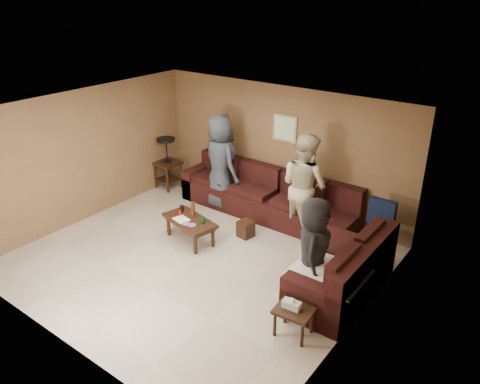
{
  "coord_description": "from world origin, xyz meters",
  "views": [
    {
      "loc": [
        4.55,
        -4.91,
        4.26
      ],
      "look_at": [
        0.25,
        0.85,
        1.0
      ],
      "focal_mm": 35.0,
      "sensor_mm": 36.0,
      "label": 1
    }
  ],
  "objects_px": {
    "end_table_left": "(167,162)",
    "coffee_table": "(190,222)",
    "person_middle": "(304,186)",
    "waste_bin": "(246,229)",
    "person_right": "(313,250)",
    "person_left": "(220,162)",
    "side_table_right": "(293,312)",
    "sectional_sofa": "(288,222)"
  },
  "relations": [
    {
      "from": "coffee_table",
      "to": "person_left",
      "type": "distance_m",
      "value": 1.65
    },
    {
      "from": "coffee_table",
      "to": "end_table_left",
      "type": "xyz_separation_m",
      "value": [
        -1.98,
        1.46,
        0.24
      ]
    },
    {
      "from": "coffee_table",
      "to": "person_right",
      "type": "xyz_separation_m",
      "value": [
        2.51,
        -0.15,
        0.42
      ]
    },
    {
      "from": "person_left",
      "to": "waste_bin",
      "type": "bearing_deg",
      "value": 166.25
    },
    {
      "from": "person_middle",
      "to": "person_left",
      "type": "bearing_deg",
      "value": 15.36
    },
    {
      "from": "sectional_sofa",
      "to": "side_table_right",
      "type": "bearing_deg",
      "value": -56.87
    },
    {
      "from": "sectional_sofa",
      "to": "coffee_table",
      "type": "relative_size",
      "value": 4.15
    },
    {
      "from": "sectional_sofa",
      "to": "person_left",
      "type": "relative_size",
      "value": 2.42
    },
    {
      "from": "person_right",
      "to": "sectional_sofa",
      "type": "bearing_deg",
      "value": 20.59
    },
    {
      "from": "person_right",
      "to": "person_middle",
      "type": "bearing_deg",
      "value": 11.38
    },
    {
      "from": "sectional_sofa",
      "to": "person_right",
      "type": "bearing_deg",
      "value": -47.06
    },
    {
      "from": "waste_bin",
      "to": "person_right",
      "type": "distance_m",
      "value": 2.1
    },
    {
      "from": "person_middle",
      "to": "side_table_right",
      "type": "bearing_deg",
      "value": 134.17
    },
    {
      "from": "coffee_table",
      "to": "end_table_left",
      "type": "distance_m",
      "value": 2.48
    },
    {
      "from": "person_middle",
      "to": "waste_bin",
      "type": "bearing_deg",
      "value": 59.81
    },
    {
      "from": "sectional_sofa",
      "to": "side_table_right",
      "type": "height_order",
      "value": "sectional_sofa"
    },
    {
      "from": "coffee_table",
      "to": "person_middle",
      "type": "xyz_separation_m",
      "value": [
        1.47,
        1.42,
        0.59
      ]
    },
    {
      "from": "coffee_table",
      "to": "waste_bin",
      "type": "xyz_separation_m",
      "value": [
        0.71,
        0.71,
        -0.22
      ]
    },
    {
      "from": "coffee_table",
      "to": "end_table_left",
      "type": "relative_size",
      "value": 0.97
    },
    {
      "from": "side_table_right",
      "to": "person_left",
      "type": "xyz_separation_m",
      "value": [
        -3.2,
        2.47,
        0.6
      ]
    },
    {
      "from": "sectional_sofa",
      "to": "side_table_right",
      "type": "xyz_separation_m",
      "value": [
        1.39,
        -2.12,
        0.03
      ]
    },
    {
      "from": "side_table_right",
      "to": "person_middle",
      "type": "xyz_separation_m",
      "value": [
        -1.25,
        2.42,
        0.6
      ]
    },
    {
      "from": "coffee_table",
      "to": "waste_bin",
      "type": "relative_size",
      "value": 3.71
    },
    {
      "from": "waste_bin",
      "to": "person_middle",
      "type": "bearing_deg",
      "value": 42.99
    },
    {
      "from": "sectional_sofa",
      "to": "coffee_table",
      "type": "distance_m",
      "value": 1.74
    },
    {
      "from": "waste_bin",
      "to": "person_right",
      "type": "xyz_separation_m",
      "value": [
        1.81,
        -0.86,
        0.64
      ]
    },
    {
      "from": "person_left",
      "to": "person_right",
      "type": "distance_m",
      "value": 3.4
    },
    {
      "from": "side_table_right",
      "to": "waste_bin",
      "type": "height_order",
      "value": "side_table_right"
    },
    {
      "from": "waste_bin",
      "to": "side_table_right",
      "type": "bearing_deg",
      "value": -40.4
    },
    {
      "from": "coffee_table",
      "to": "waste_bin",
      "type": "distance_m",
      "value": 1.02
    },
    {
      "from": "side_table_right",
      "to": "waste_bin",
      "type": "distance_m",
      "value": 2.65
    },
    {
      "from": "waste_bin",
      "to": "end_table_left",
      "type": "bearing_deg",
      "value": 164.36
    },
    {
      "from": "end_table_left",
      "to": "coffee_table",
      "type": "bearing_deg",
      "value": -36.42
    },
    {
      "from": "person_middle",
      "to": "person_right",
      "type": "distance_m",
      "value": 1.89
    },
    {
      "from": "coffee_table",
      "to": "person_middle",
      "type": "distance_m",
      "value": 2.13
    },
    {
      "from": "side_table_right",
      "to": "person_middle",
      "type": "relative_size",
      "value": 0.29
    },
    {
      "from": "end_table_left",
      "to": "person_right",
      "type": "height_order",
      "value": "person_right"
    },
    {
      "from": "waste_bin",
      "to": "person_middle",
      "type": "height_order",
      "value": "person_middle"
    },
    {
      "from": "end_table_left",
      "to": "person_left",
      "type": "height_order",
      "value": "person_left"
    },
    {
      "from": "waste_bin",
      "to": "person_left",
      "type": "relative_size",
      "value": 0.16
    },
    {
      "from": "person_right",
      "to": "coffee_table",
      "type": "bearing_deg",
      "value": 64.33
    },
    {
      "from": "coffee_table",
      "to": "person_middle",
      "type": "height_order",
      "value": "person_middle"
    }
  ]
}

